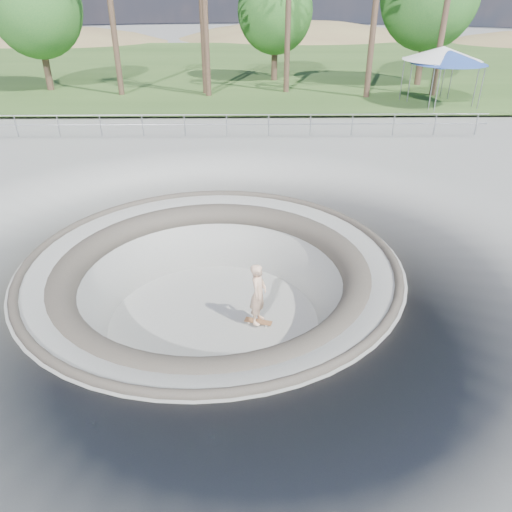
# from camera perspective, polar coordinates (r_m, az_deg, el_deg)

# --- Properties ---
(ground) EXTENTS (180.00, 180.00, 0.00)m
(ground) POSITION_cam_1_polar(r_m,az_deg,el_deg) (13.66, -5.13, -0.66)
(ground) COLOR gray
(ground) RESTS_ON ground
(skate_bowl) EXTENTS (14.00, 14.00, 4.10)m
(skate_bowl) POSITION_cam_1_polar(r_m,az_deg,el_deg) (14.65, -4.82, -6.89)
(skate_bowl) COLOR gray
(skate_bowl) RESTS_ON ground
(grass_strip) EXTENTS (180.00, 36.00, 0.12)m
(grass_strip) POSITION_cam_1_polar(r_m,az_deg,el_deg) (46.32, -2.28, 20.87)
(grass_strip) COLOR #335120
(grass_strip) RESTS_ON ground
(distant_hills) EXTENTS (103.20, 45.00, 28.60)m
(distant_hills) POSITION_cam_1_polar(r_m,az_deg,el_deg) (70.43, 1.46, 17.70)
(distant_hills) COLOR olive
(distant_hills) RESTS_ON ground
(safety_railing) EXTENTS (25.00, 0.06, 1.03)m
(safety_railing) POSITION_cam_1_polar(r_m,az_deg,el_deg) (24.62, -3.37, 14.73)
(safety_railing) COLOR gray
(safety_railing) RESTS_ON ground
(skateboard) EXTENTS (0.82, 0.45, 0.08)m
(skateboard) POSITION_cam_1_polar(r_m,az_deg,el_deg) (14.41, 0.26, -7.50)
(skateboard) COLOR brown
(skateboard) RESTS_ON ground
(skater) EXTENTS (0.63, 0.78, 1.85)m
(skater) POSITION_cam_1_polar(r_m,az_deg,el_deg) (13.87, 0.27, -4.37)
(skater) COLOR beige
(skater) RESTS_ON skateboard
(canopy_white) EXTENTS (6.01, 6.01, 3.18)m
(canopy_white) POSITION_cam_1_polar(r_m,az_deg,el_deg) (32.63, 20.56, 20.85)
(canopy_white) COLOR gray
(canopy_white) RESTS_ON ground
(canopy_blue) EXTENTS (5.79, 5.79, 3.03)m
(canopy_blue) POSITION_cam_1_polar(r_m,az_deg,el_deg) (32.16, 21.22, 20.41)
(canopy_blue) COLOR gray
(canopy_blue) RESTS_ON ground
(bushy_tree_left) EXTENTS (5.75, 5.23, 8.30)m
(bushy_tree_left) POSITION_cam_1_polar(r_m,az_deg,el_deg) (37.46, -23.94, 24.64)
(bushy_tree_left) COLOR brown
(bushy_tree_left) RESTS_ON ground
(bushy_tree_mid) EXTENTS (5.24, 4.76, 7.55)m
(bushy_tree_mid) POSITION_cam_1_polar(r_m,az_deg,el_deg) (38.64, 2.21, 26.17)
(bushy_tree_mid) COLOR brown
(bushy_tree_mid) RESTS_ON ground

